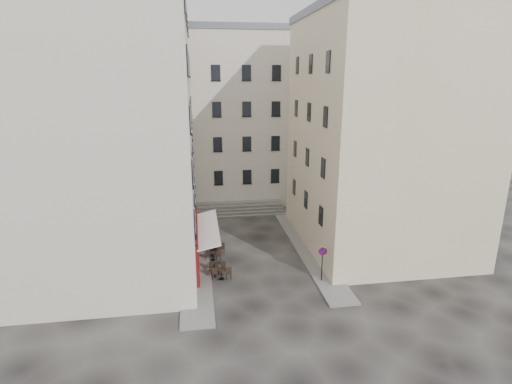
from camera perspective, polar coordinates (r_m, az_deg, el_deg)
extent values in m
plane|color=black|center=(30.01, 0.31, -10.76)|extent=(90.00, 90.00, 0.00)
cube|color=slate|center=(33.31, -8.52, -8.02)|extent=(2.00, 22.00, 0.12)
cube|color=slate|center=(33.53, 7.20, -7.79)|extent=(2.00, 18.00, 0.12)
cube|color=beige|center=(30.35, -20.81, 8.33)|extent=(12.00, 16.00, 20.00)
cube|color=beige|center=(33.67, 17.47, 7.56)|extent=(12.00, 14.00, 18.00)
cube|color=slate|center=(33.72, 18.88, 23.37)|extent=(12.20, 14.20, 0.60)
cube|color=beige|center=(45.81, -4.67, 10.27)|extent=(18.00, 10.00, 18.00)
cube|color=slate|center=(45.84, -4.95, 21.91)|extent=(18.20, 10.20, 0.60)
cube|color=#4C0E0A|center=(29.88, -8.46, -7.37)|extent=(0.25, 7.00, 3.50)
cube|color=black|center=(30.02, -8.36, -7.98)|extent=(0.06, 3.85, 2.00)
cube|color=white|center=(29.43, -6.95, -5.15)|extent=(1.58, 7.30, 0.41)
cube|color=#5C5A57|center=(40.86, -2.27, -3.19)|extent=(9.00, 1.80, 0.20)
cube|color=#5C5A57|center=(41.22, -2.35, -2.73)|extent=(9.00, 1.80, 0.20)
cube|color=#5C5A57|center=(41.58, -2.42, -2.27)|extent=(9.00, 1.80, 0.20)
cube|color=#5C5A57|center=(41.94, -2.49, -1.82)|extent=(9.00, 1.80, 0.20)
cylinder|color=black|center=(28.63, -5.94, -11.23)|extent=(0.10, 0.10, 0.90)
sphere|color=black|center=(28.42, -5.96, -10.39)|extent=(0.12, 0.12, 0.12)
cylinder|color=black|center=(31.79, -6.26, -8.37)|extent=(0.10, 0.10, 0.90)
sphere|color=black|center=(31.60, -6.28, -7.59)|extent=(0.12, 0.12, 0.12)
cylinder|color=black|center=(35.01, -6.51, -6.03)|extent=(0.10, 0.10, 0.90)
sphere|color=black|center=(34.84, -6.54, -5.31)|extent=(0.12, 0.12, 0.12)
cylinder|color=black|center=(27.87, 9.41, -10.26)|extent=(0.07, 0.07, 2.56)
cylinder|color=#B00B10|center=(27.43, 9.51, -8.34)|extent=(0.58, 0.16, 0.59)
cylinder|color=navy|center=(27.41, 9.53, -8.36)|extent=(0.43, 0.13, 0.43)
cube|color=#B00B10|center=(27.39, 9.54, -8.38)|extent=(0.34, 0.10, 0.35)
cylinder|color=black|center=(28.46, -4.91, -12.24)|extent=(0.38, 0.38, 0.02)
cylinder|color=black|center=(28.30, -4.93, -11.62)|extent=(0.05, 0.05, 0.74)
cylinder|color=black|center=(28.14, -4.94, -11.01)|extent=(0.63, 0.63, 0.04)
cube|color=black|center=(28.30, -3.96, -11.47)|extent=(0.40, 0.40, 0.95)
cube|color=black|center=(28.35, -5.92, -11.47)|extent=(0.40, 0.40, 0.95)
cylinder|color=black|center=(29.53, -5.54, -11.16)|extent=(0.33, 0.33, 0.02)
cylinder|color=black|center=(29.39, -5.56, -10.63)|extent=(0.05, 0.05, 0.65)
cylinder|color=black|center=(29.26, -5.58, -10.11)|extent=(0.56, 0.56, 0.04)
cube|color=black|center=(29.39, -4.73, -10.51)|extent=(0.35, 0.35, 0.84)
cube|color=black|center=(29.44, -6.40, -10.51)|extent=(0.35, 0.35, 0.84)
cylinder|color=black|center=(31.23, -6.12, -9.60)|extent=(0.33, 0.33, 0.02)
cylinder|color=black|center=(31.11, -6.14, -9.10)|extent=(0.05, 0.05, 0.64)
cylinder|color=black|center=(30.98, -6.15, -8.61)|extent=(0.55, 0.55, 0.04)
cube|color=black|center=(31.10, -5.37, -8.99)|extent=(0.35, 0.35, 0.82)
cube|color=black|center=(31.16, -6.91, -8.99)|extent=(0.35, 0.35, 0.82)
cylinder|color=black|center=(32.25, -5.75, -8.71)|extent=(0.39, 0.39, 0.02)
cylinder|color=black|center=(32.11, -5.76, -8.13)|extent=(0.05, 0.05, 0.76)
cylinder|color=black|center=(31.97, -5.78, -7.57)|extent=(0.65, 0.65, 0.04)
cube|color=black|center=(32.11, -4.89, -8.00)|extent=(0.41, 0.41, 0.97)
cube|color=black|center=(32.17, -6.65, -8.01)|extent=(0.41, 0.41, 0.97)
cylinder|color=black|center=(33.45, -6.92, -7.82)|extent=(0.38, 0.38, 0.02)
cylinder|color=black|center=(33.31, -6.94, -7.27)|extent=(0.05, 0.05, 0.74)
cylinder|color=black|center=(33.18, -6.96, -6.73)|extent=(0.63, 0.63, 0.04)
cube|color=black|center=(33.30, -6.12, -7.15)|extent=(0.40, 0.40, 0.95)
cube|color=black|center=(33.38, -7.77, -7.15)|extent=(0.40, 0.40, 0.95)
imported|color=black|center=(32.77, -5.79, -6.62)|extent=(0.83, 0.72, 1.91)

